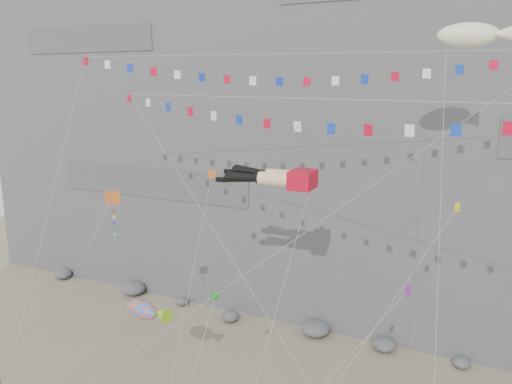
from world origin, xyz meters
TOP-DOWN VIEW (x-y plane):
  - cliff at (0.00, 32.00)m, footprint 80.00×28.00m
  - talus_boulders at (0.00, 17.00)m, footprint 60.00×3.00m
  - legs_kite at (0.44, 6.75)m, footprint 6.64×15.88m
  - flag_banner_upper at (1.07, 7.82)m, footprint 29.16×15.36m
  - flag_banner_lower at (4.14, 3.07)m, footprint 29.89×8.76m
  - harlequin_kite at (-8.69, 1.99)m, footprint 6.92×6.41m
  - fish_windsock at (-7.06, 2.37)m, footprint 8.73×7.57m
  - blimp_windsock at (10.78, 10.29)m, footprint 4.50×13.17m
  - small_kite_a at (-4.03, 6.34)m, footprint 3.90×13.81m
  - small_kite_b at (9.10, 4.07)m, footprint 8.95×9.22m
  - small_kite_c at (-1.12, 1.44)m, footprint 1.05×8.33m
  - small_kite_d at (10.97, 6.17)m, footprint 9.11×12.92m

SIDE VIEW (x-z plane):
  - talus_boulders at x=0.00m, z-range 0.00..1.20m
  - fish_windsock at x=-7.06m, z-range 1.41..13.25m
  - small_kite_c at x=-1.12m, z-range 3.35..15.75m
  - small_kite_b at x=9.10m, z-range 2.71..18.92m
  - harlequin_kite at x=-8.69m, z-range 6.34..23.06m
  - small_kite_d at x=10.97m, z-range 4.21..25.56m
  - small_kite_a at x=-4.03m, z-range 5.12..25.97m
  - legs_kite at x=0.44m, z-range 5.08..26.84m
  - flag_banner_lower at x=4.14m, z-range 9.27..32.70m
  - flag_banner_upper at x=1.07m, z-range 8.36..38.66m
  - blimp_windsock at x=10.78m, z-range 10.83..38.00m
  - cliff at x=0.00m, z-range 0.00..50.00m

